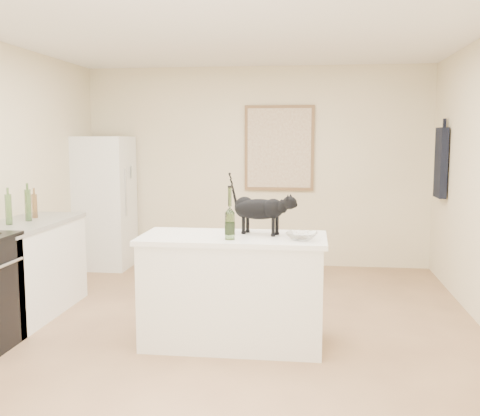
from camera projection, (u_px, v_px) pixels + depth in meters
name	position (u px, v px, depth m)	size (l,w,h in m)	color
floor	(225.00, 334.00, 4.88)	(5.50, 5.50, 0.00)	tan
ceiling	(224.00, 24.00, 4.56)	(5.50, 5.50, 0.00)	white
wall_back	(256.00, 167.00, 7.43)	(4.50, 4.50, 0.00)	beige
wall_front	(107.00, 247.00, 2.01)	(4.50, 4.50, 0.00)	beige
island_base	(233.00, 292.00, 4.62)	(1.44, 0.67, 0.86)	white
island_top	(233.00, 238.00, 4.56)	(1.50, 0.70, 0.04)	white
left_cabinets	(27.00, 271.00, 5.37)	(0.60, 1.40, 0.86)	white
left_countertop	(25.00, 224.00, 5.31)	(0.62, 1.44, 0.04)	gray
fridge	(104.00, 202.00, 7.33)	(0.68, 0.68, 1.70)	white
artwork_frame	(279.00, 148.00, 7.33)	(0.90, 0.03, 1.10)	brown
artwork_canvas	(279.00, 148.00, 7.31)	(0.82, 0.00, 1.02)	beige
hanging_garment	(441.00, 163.00, 6.45)	(0.08, 0.34, 0.80)	black
black_cat	(259.00, 212.00, 4.60)	(0.53, 0.16, 0.37)	black
wine_bottle	(230.00, 216.00, 4.37)	(0.08, 0.08, 0.37)	#345C24
glass_bowl	(302.00, 236.00, 4.36)	(0.24, 0.24, 0.06)	white
fridge_paper	(131.00, 172.00, 7.34)	(0.00, 0.13, 0.17)	white
counter_bottle_cluster	(23.00, 207.00, 5.32)	(0.12, 0.50, 0.30)	#1D501A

